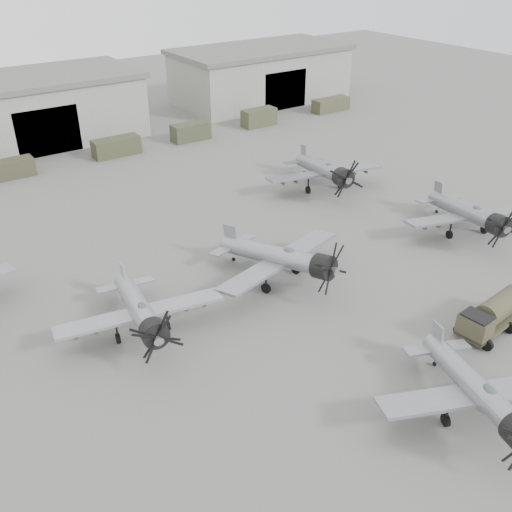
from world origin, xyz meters
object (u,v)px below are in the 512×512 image
Objects in this scene: aircraft_mid_3 at (471,214)px; aircraft_far_1 at (326,171)px; aircraft_near_1 at (481,394)px; fuel_tanker at (494,313)px; aircraft_mid_1 at (141,312)px; aircraft_mid_2 at (283,258)px.

aircraft_mid_3 is 0.95× the size of aircraft_far_1.
aircraft_mid_3 reaches higher than aircraft_near_1.
aircraft_near_1 reaches higher than fuel_tanker.
fuel_tanker is (-6.91, -26.13, -0.95)m from aircraft_far_1.
aircraft_far_1 is 27.05m from fuel_tanker.
aircraft_mid_1 is 12.45m from aircraft_mid_2.
aircraft_near_1 reaches higher than aircraft_mid_1.
aircraft_near_1 is 1.74× the size of fuel_tanker.
fuel_tanker is (-10.89, -10.20, -0.83)m from aircraft_mid_3.
aircraft_far_1 is at bearing 34.64° from aircraft_mid_1.
aircraft_mid_1 is at bearing -140.80° from aircraft_far_1.
fuel_tanker is at bearing -22.58° from aircraft_mid_1.
aircraft_mid_3 is 16.42m from aircraft_far_1.
aircraft_mid_1 is 0.91× the size of aircraft_far_1.
aircraft_near_1 is at bearing -101.33° from aircraft_far_1.
aircraft_far_1 is at bearing 25.07° from aircraft_mid_2.
aircraft_mid_2 is at bearing 10.54° from aircraft_mid_1.
aircraft_far_1 reaches higher than fuel_tanker.
aircraft_near_1 is at bearing -123.20° from aircraft_mid_3.
aircraft_mid_2 is at bearing 116.46° from fuel_tanker.
fuel_tanker is (8.51, 5.00, -0.73)m from aircraft_near_1.
aircraft_far_1 is at bearing 87.31° from aircraft_near_1.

